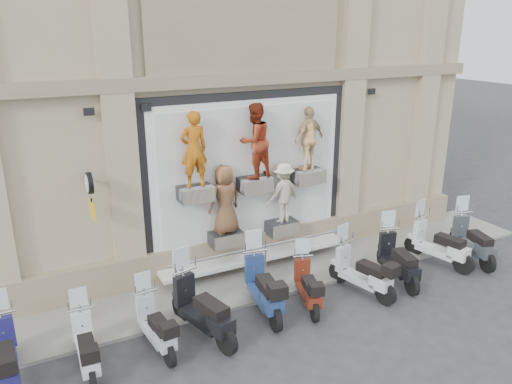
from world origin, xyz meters
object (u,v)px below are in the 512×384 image
(scooter_b, at_px, (85,337))
(scooter_c, at_px, (155,317))
(scooter_f, at_px, (308,278))
(scooter_j, at_px, (474,232))
(scooter_e, at_px, (263,277))
(scooter_d, at_px, (202,298))
(scooter_i, at_px, (440,236))
(scooter_g, at_px, (362,263))
(scooter_h, at_px, (399,251))
(clock_sign_bracket, at_px, (90,190))
(guard_rail, at_px, (265,262))
(scooter_a, at_px, (4,346))

(scooter_b, xyz_separation_m, scooter_c, (1.31, 0.07, 0.00))
(scooter_f, distance_m, scooter_j, 5.22)
(scooter_c, height_order, scooter_e, scooter_e)
(scooter_d, height_order, scooter_f, scooter_d)
(scooter_d, bearing_deg, scooter_j, -14.13)
(scooter_b, xyz_separation_m, scooter_i, (9.02, 0.25, 0.11))
(scooter_g, bearing_deg, scooter_b, 166.32)
(scooter_e, relative_size, scooter_h, 1.05)
(scooter_c, bearing_deg, clock_sign_bracket, 103.06)
(clock_sign_bracket, bearing_deg, scooter_i, -12.28)
(guard_rail, xyz_separation_m, scooter_f, (0.24, -1.55, 0.24))
(clock_sign_bracket, height_order, scooter_b, clock_sign_bracket)
(scooter_e, height_order, scooter_i, scooter_e)
(scooter_f, height_order, scooter_j, scooter_j)
(guard_rail, xyz_separation_m, scooter_h, (2.87, -1.56, 0.34))
(scooter_d, distance_m, scooter_e, 1.54)
(scooter_a, xyz_separation_m, scooter_h, (8.73, -0.22, 0.03))
(scooter_d, bearing_deg, scooter_g, -15.12)
(scooter_h, height_order, scooter_j, scooter_j)
(scooter_h, height_order, scooter_i, scooter_i)
(clock_sign_bracket, relative_size, scooter_h, 0.51)
(guard_rail, bearing_deg, scooter_a, -167.15)
(scooter_b, bearing_deg, scooter_j, 2.33)
(scooter_d, relative_size, scooter_h, 1.07)
(scooter_e, xyz_separation_m, scooter_i, (5.23, -0.03, -0.03))
(scooter_i, bearing_deg, scooter_c, 169.09)
(scooter_b, bearing_deg, scooter_i, 3.82)
(guard_rail, height_order, scooter_i, scooter_i)
(scooter_b, xyz_separation_m, scooter_f, (4.79, 0.06, -0.00))
(scooter_a, bearing_deg, clock_sign_bracket, 41.40)
(guard_rail, distance_m, scooter_c, 3.60)
(scooter_e, bearing_deg, scooter_g, 1.08)
(scooter_d, xyz_separation_m, scooter_f, (2.52, 0.01, -0.16))
(scooter_j, bearing_deg, scooter_h, -164.34)
(scooter_c, bearing_deg, scooter_j, -5.43)
(clock_sign_bracket, bearing_deg, scooter_d, -51.37)
(scooter_i, distance_m, scooter_j, 1.02)
(guard_rail, height_order, scooter_a, scooter_a)
(scooter_d, relative_size, scooter_j, 1.07)
(scooter_a, relative_size, scooter_b, 1.10)
(scooter_f, bearing_deg, scooter_e, -174.94)
(scooter_a, relative_size, scooter_d, 0.90)
(scooter_c, relative_size, scooter_i, 0.87)
(scooter_c, bearing_deg, scooter_g, -6.33)
(scooter_d, bearing_deg, scooter_h, -13.93)
(scooter_g, xyz_separation_m, scooter_h, (1.18, 0.08, 0.03))
(scooter_c, distance_m, scooter_f, 3.48)
(scooter_j, bearing_deg, scooter_a, -165.02)
(scooter_b, distance_m, scooter_h, 7.42)
(scooter_g, bearing_deg, guard_rail, 122.44)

